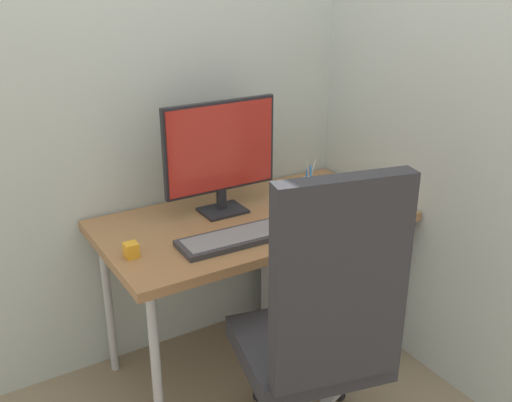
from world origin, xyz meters
The scene contains 12 objects.
ground_plane centered at (0.00, 0.00, 0.00)m, with size 8.00×8.00×0.00m, color gray.
wall_back centered at (0.00, 0.37, 1.40)m, with size 2.38×0.04×2.80m, color #B7C1BC.
wall_side_right centered at (0.67, -0.16, 1.40)m, with size 0.04×1.78×2.80m, color #B7C1BC.
desk centered at (0.00, 0.00, 0.67)m, with size 1.27×0.67×0.72m.
office_chair centered at (-0.12, -0.65, 0.61)m, with size 0.60×0.61×1.16m.
filing_cabinet centered at (0.41, -0.02, 0.31)m, with size 0.43×0.53×0.63m.
monitor centered at (-0.08, 0.12, 0.99)m, with size 0.50×0.15×0.48m.
keyboard centered at (-0.16, -0.16, 0.73)m, with size 0.47×0.18×0.02m.
mouse centered at (0.16, -0.16, 0.74)m, with size 0.07×0.08×0.04m, color #333338.
pen_holder centered at (0.31, 0.03, 0.77)m, with size 0.09×0.09×0.19m.
notebook centered at (0.34, -0.18, 0.73)m, with size 0.16×0.16×0.02m, color silver.
desk_clamp_accessory centered at (-0.56, -0.08, 0.75)m, with size 0.05×0.05×0.05m, color orange.
Camera 1 is at (-1.16, -1.94, 1.72)m, focal length 41.51 mm.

